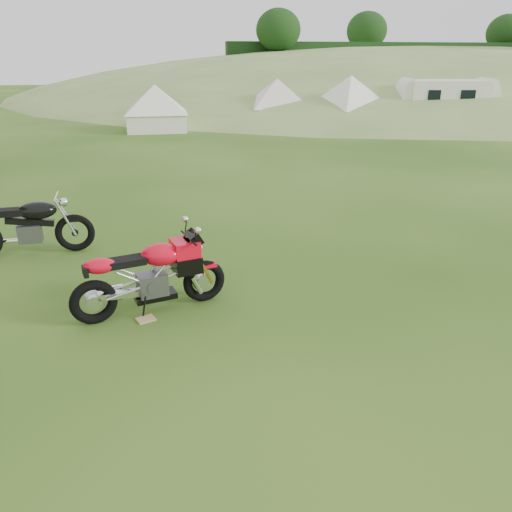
{
  "coord_description": "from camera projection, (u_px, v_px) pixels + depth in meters",
  "views": [
    {
      "loc": [
        -0.89,
        -5.14,
        3.23
      ],
      "look_at": [
        0.27,
        0.4,
        0.95
      ],
      "focal_mm": 35.0,
      "sensor_mm": 36.0,
      "label": 1
    }
  ],
  "objects": [
    {
      "name": "hillside",
      "position": [
        416.0,
        92.0,
        46.91
      ],
      "size": [
        80.0,
        64.0,
        8.0
      ],
      "primitive_type": "ellipsoid",
      "color": "#628443",
      "rests_on": "ground"
    },
    {
      "name": "caravan",
      "position": [
        444.0,
        102.0,
        24.27
      ],
      "size": [
        4.94,
        2.95,
        2.16
      ],
      "primitive_type": null,
      "rotation": [
        0.0,
        0.0,
        -0.2
      ],
      "color": "white",
      "rests_on": "ground"
    },
    {
      "name": "vintage_moto_b",
      "position": [
        27.0,
        225.0,
        8.47
      ],
      "size": [
        2.11,
        0.59,
        1.1
      ],
      "primitive_type": null,
      "rotation": [
        0.0,
        0.0,
        0.05
      ],
      "color": "black",
      "rests_on": "ground"
    },
    {
      "name": "sport_motorcycle",
      "position": [
        150.0,
        271.0,
        6.56
      ],
      "size": [
        2.06,
        0.96,
        1.2
      ],
      "primitive_type": null,
      "rotation": [
        0.0,
        0.0,
        0.24
      ],
      "color": "red",
      "rests_on": "ground"
    },
    {
      "name": "hedgerow",
      "position": [
        416.0,
        92.0,
        46.91
      ],
      "size": [
        36.0,
        1.2,
        8.6
      ],
      "primitive_type": null,
      "color": "black",
      "rests_on": "ground"
    },
    {
      "name": "plywood_board",
      "position": [
        146.0,
        319.0,
        6.55
      ],
      "size": [
        0.28,
        0.26,
        0.02
      ],
      "primitive_type": "cube",
      "rotation": [
        0.0,
        0.0,
        0.37
      ],
      "color": "tan",
      "rests_on": "ground"
    },
    {
      "name": "tent_mid",
      "position": [
        277.0,
        99.0,
        24.82
      ],
      "size": [
        2.75,
        2.75,
        2.34
      ],
      "primitive_type": null,
      "rotation": [
        0.0,
        0.0,
        -0.02
      ],
      "color": "silver",
      "rests_on": "ground"
    },
    {
      "name": "tent_left",
      "position": [
        156.0,
        105.0,
        22.58
      ],
      "size": [
        2.65,
        2.65,
        2.23
      ],
      "primitive_type": null,
      "rotation": [
        0.0,
        0.0,
        -0.03
      ],
      "color": "white",
      "rests_on": "ground"
    },
    {
      "name": "tent_right",
      "position": [
        350.0,
        100.0,
        24.04
      ],
      "size": [
        3.63,
        3.63,
        2.45
      ],
      "primitive_type": null,
      "rotation": [
        0.0,
        0.0,
        0.35
      ],
      "color": "white",
      "rests_on": "ground"
    },
    {
      "name": "ground",
      "position": [
        241.0,
        342.0,
        6.05
      ],
      "size": [
        120.0,
        120.0,
        0.0
      ],
      "primitive_type": "plane",
      "color": "#20460F",
      "rests_on": "ground"
    }
  ]
}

